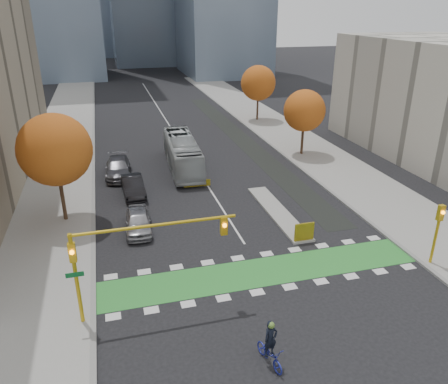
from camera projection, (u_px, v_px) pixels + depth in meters
ground at (271, 286)px, 25.44m from camera, size 300.00×300.00×0.00m
sidewalk_west at (54, 184)px, 39.85m from camera, size 7.00×120.00×0.15m
sidewalk_east at (322, 158)px, 46.44m from camera, size 7.00×120.00×0.15m
curb_west at (93, 180)px, 40.71m from camera, size 0.30×120.00×0.16m
curb_east at (292, 161)px, 45.58m from camera, size 0.30×120.00×0.16m
bike_crossing at (262, 272)px, 26.77m from camera, size 20.00×3.00×0.01m
centre_line at (168, 123)px, 60.91m from camera, size 0.15×70.00×0.01m
bike_lane_paint at (240, 138)px, 53.87m from camera, size 2.50×50.00×0.01m
median_island at (277, 212)px, 34.36m from camera, size 1.60×10.00×0.16m
hazard_board at (304, 232)px, 29.82m from camera, size 1.40×0.12×1.30m
tree_west at (55, 150)px, 30.95m from camera, size 5.20×5.20×8.22m
tree_east_near at (304, 111)px, 45.97m from camera, size 4.40×4.40×7.08m
tree_east_far at (258, 83)px, 60.13m from camera, size 4.80×4.80×7.65m
traffic_signal_west at (127, 248)px, 21.47m from camera, size 8.53×0.56×5.20m
traffic_signal_east at (438, 226)px, 26.48m from camera, size 0.35×0.43×4.10m
cyclist at (270, 350)px, 19.60m from camera, size 1.12×2.12×2.33m
bus at (182, 153)px, 43.29m from camera, size 3.26×11.58×3.19m
parked_car_a at (138, 221)px, 31.38m from camera, size 2.10×4.67×1.56m
parked_car_b at (133, 186)px, 37.34m from camera, size 1.93×4.97×1.61m
parked_car_c at (118, 168)px, 41.52m from camera, size 2.68×5.86×1.66m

